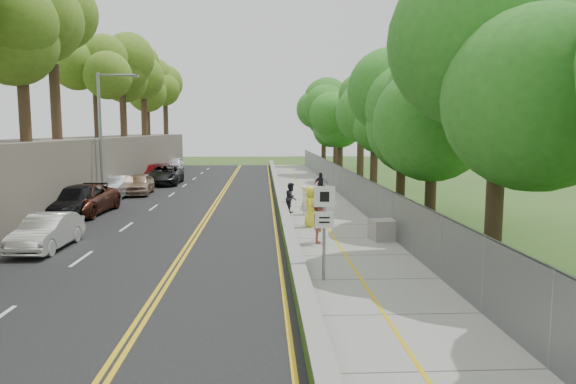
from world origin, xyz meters
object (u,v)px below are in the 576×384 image
object	(u,v)px
car_2	(81,200)
painter_0	(311,207)
construction_barrel	(321,185)
person_far	(321,185)
streetlight	(104,129)
car_1	(47,232)
signpost	(324,218)
concrete_block	(386,230)

from	to	relation	value
car_2	painter_0	bearing A→B (deg)	-15.58
construction_barrel	person_far	world-z (taller)	person_far
painter_0	person_far	distance (m)	10.99
streetlight	car_1	size ratio (longest dim) A/B	1.96
signpost	construction_barrel	size ratio (longest dim) A/B	3.47
car_1	person_far	xyz separation A→B (m)	(12.15, 14.92, 0.16)
streetlight	person_far	distance (m)	14.33
signpost	person_far	xyz separation A→B (m)	(2.10, 19.48, -1.09)
signpost	construction_barrel	bearing A→B (deg)	83.87
signpost	construction_barrel	distance (m)	22.65
streetlight	concrete_block	world-z (taller)	streetlight
car_2	concrete_block	bearing A→B (deg)	-22.35
car_2	person_far	xyz separation A→B (m)	(13.67, 6.82, 0.03)
construction_barrel	car_2	bearing A→B (deg)	-144.94
streetlight	car_2	bearing A→B (deg)	-90.77
construction_barrel	person_far	size ratio (longest dim) A/B	0.55
painter_0	person_far	size ratio (longest dim) A/B	1.16
construction_barrel	car_2	size ratio (longest dim) A/B	0.16
person_far	streetlight	bearing A→B (deg)	15.55
concrete_block	painter_0	world-z (taller)	painter_0
streetlight	person_far	size ratio (longest dim) A/B	4.88
signpost	car_1	distance (m)	11.11
signpost	painter_0	size ratio (longest dim) A/B	1.63
streetlight	construction_barrel	distance (m)	15.52
car_2	person_far	bearing A→B (deg)	29.58
concrete_block	car_2	xyz separation A→B (m)	(-14.82, 7.05, 0.37)
streetlight	person_far	bearing A→B (deg)	10.25
streetlight	signpost	xyz separation A→B (m)	(11.51, -17.02, -2.68)
streetlight	construction_barrel	world-z (taller)	streetlight
signpost	construction_barrel	world-z (taller)	signpost
signpost	car_1	xyz separation A→B (m)	(-10.05, 4.56, -1.25)
concrete_block	person_far	bearing A→B (deg)	94.76
car_2	painter_0	xyz separation A→B (m)	(11.97, -4.04, 0.17)
construction_barrel	car_1	bearing A→B (deg)	-124.83
painter_0	concrete_block	bearing A→B (deg)	-119.45
concrete_block	painter_0	xyz separation A→B (m)	(-2.85, 3.00, 0.54)
car_1	car_2	bearing A→B (deg)	101.98
car_2	painter_0	size ratio (longest dim) A/B	3.01
car_1	person_far	distance (m)	19.24
car_1	person_far	size ratio (longest dim) A/B	2.49
car_1	painter_0	bearing A→B (deg)	22.56
construction_barrel	person_far	distance (m)	3.04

